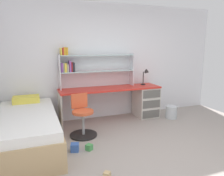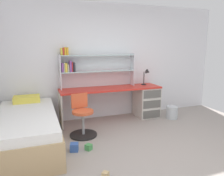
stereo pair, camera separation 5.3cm
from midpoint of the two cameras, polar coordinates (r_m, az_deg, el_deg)
The scene contains 11 objects.
ground_plane at distance 3.39m, azimuth 13.15°, elevation -18.98°, with size 5.71×5.59×0.02m, color #9E938C.
room_shell at distance 3.66m, azimuth -12.37°, elevation 5.34°, with size 5.71×5.59×2.65m.
desk at distance 5.11m, azimuth 6.84°, elevation -3.03°, with size 2.31×0.57×0.76m.
bookshelf_hutch at distance 4.75m, azimuth -6.00°, elevation 6.27°, with size 1.70×0.22×0.90m.
desk_lamp at distance 5.20m, azimuth 9.64°, elevation 3.61°, with size 0.20×0.16×0.38m.
swivel_chair at distance 4.12m, azimuth -7.54°, elevation -8.36°, with size 0.52×0.52×0.79m.
bed_platform at distance 3.93m, azimuth -21.46°, elevation -10.30°, with size 1.01×2.09×0.70m.
waste_bin at distance 5.25m, azimuth 16.05°, elevation -6.29°, with size 0.26×0.26×0.29m, color silver.
toy_block_blue_0 at distance 3.63m, azimuth -9.65°, elevation -15.37°, with size 0.13×0.13×0.13m, color #3860B7.
toy_block_natural_1 at distance 2.97m, azimuth -1.22°, elevation -22.22°, with size 0.08×0.08×0.08m, color tan.
toy_block_green_2 at distance 3.64m, azimuth -5.87°, elevation -15.47°, with size 0.10×0.10×0.10m, color #479E51.
Camera 2 is at (-1.63, -2.45, 1.67)m, focal length 34.15 mm.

